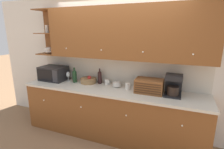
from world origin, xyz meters
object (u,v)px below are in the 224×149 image
wine_glass (68,75)px  mug (128,86)px  microwave (53,73)px  wine_bottle (100,77)px  mug_blue_second (107,82)px  second_wine_bottle (75,76)px  coffee_maker (173,85)px  bread_box (149,86)px  bowl_stack_on_counter (117,84)px  fruit_basket (88,80)px

wine_glass → mug: bearing=-1.4°
microwave → wine_bottle: (1.00, 0.15, -0.01)m
mug_blue_second → mug: mug is taller
second_wine_bottle → wine_bottle: second_wine_bottle is taller
mug_blue_second → mug: size_ratio=0.96×
coffee_maker → mug: bearing=177.5°
wine_bottle → bread_box: bearing=-9.7°
bowl_stack_on_counter → mug: 0.24m
wine_glass → bread_box: bearing=-2.3°
mug → bowl_stack_on_counter: bearing=163.8°
microwave → fruit_basket: (0.78, 0.08, -0.09)m
fruit_basket → coffee_maker: bearing=-3.6°
microwave → coffee_maker: coffee_maker is taller
wine_bottle → bowl_stack_on_counter: (0.38, -0.07, -0.09)m
second_wine_bottle → fruit_basket: 0.29m
mug_blue_second → mug: bearing=-16.5°
fruit_basket → mug_blue_second: 0.39m
fruit_basket → mug: size_ratio=2.75×
fruit_basket → bowl_stack_on_counter: size_ratio=1.73×
wine_glass → bowl_stack_on_counter: 1.05m
second_wine_bottle → mug: size_ratio=2.74×
fruit_basket → bread_box: 1.22m
microwave → second_wine_bottle: (0.50, 0.02, -0.01)m
second_wine_bottle → mug: (1.11, -0.01, -0.08)m
wine_bottle → mug_blue_second: 0.18m
bowl_stack_on_counter → bread_box: bearing=-9.6°
fruit_basket → coffee_maker: size_ratio=0.86×
wine_glass → wine_bottle: 0.68m
wine_glass → second_wine_bottle: second_wine_bottle is taller
second_wine_bottle → coffee_maker: bearing=-1.3°
microwave → mug: bearing=0.4°
second_wine_bottle → bread_box: 1.49m
mug → bread_box: size_ratio=0.24×
bowl_stack_on_counter → mug: size_ratio=1.59×
microwave → second_wine_bottle: size_ratio=1.75×
bowl_stack_on_counter → bread_box: size_ratio=0.38×
wine_bottle → bread_box: size_ratio=0.66×
bowl_stack_on_counter → coffee_maker: (0.99, -0.10, 0.13)m
mug → second_wine_bottle: bearing=179.5°
microwave → mug_blue_second: (1.16, 0.15, -0.10)m
bowl_stack_on_counter → coffee_maker: 1.01m
fruit_basket → microwave: bearing=-174.3°
wine_glass → mug: 1.28m
microwave → fruit_basket: bearing=5.7°
wine_glass → coffee_maker: coffee_maker is taller
second_wine_bottle → fruit_basket: (0.28, 0.06, -0.08)m
wine_bottle → bowl_stack_on_counter: bearing=-9.9°
wine_bottle → bowl_stack_on_counter: 0.40m
wine_glass → bread_box: (1.66, -0.07, -0.02)m
fruit_basket → wine_bottle: size_ratio=1.01×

